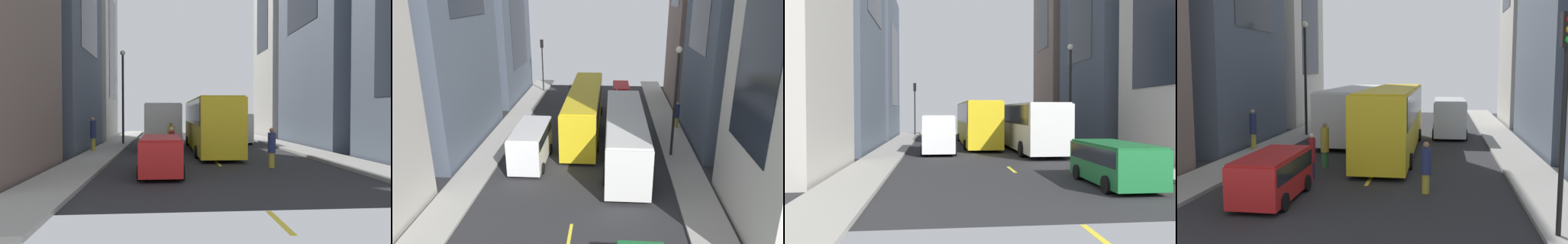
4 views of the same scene
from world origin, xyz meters
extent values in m
plane|color=#28282B|center=(0.00, 0.00, 0.00)|extent=(39.83, 39.83, 0.00)
cube|color=#9E9B93|center=(-6.80, 0.00, 0.07)|extent=(2.23, 44.00, 0.15)
cube|color=#9E9B93|center=(6.80, 0.00, 0.07)|extent=(2.23, 44.00, 0.15)
cube|color=yellow|center=(0.00, -21.00, 0.01)|extent=(0.16, 2.00, 0.01)
cube|color=yellow|center=(0.00, -10.50, 0.01)|extent=(0.16, 2.00, 0.01)
cube|color=yellow|center=(0.00, 0.00, 0.01)|extent=(0.16, 2.00, 0.01)
cube|color=yellow|center=(0.00, 10.50, 0.01)|extent=(0.16, 2.00, 0.01)
cube|color=yellow|center=(0.00, 21.00, 0.01)|extent=(0.16, 2.00, 0.01)
cube|color=beige|center=(-12.75, 8.98, 9.25)|extent=(9.28, 8.45, 18.51)
cube|color=#1E232D|center=(-12.75, 8.98, 9.25)|extent=(9.37, 4.65, 10.18)
cube|color=silver|center=(-2.88, 1.42, 1.77)|extent=(2.55, 12.53, 3.00)
cube|color=black|center=(-2.88, 1.42, 2.62)|extent=(2.60, 11.53, 1.20)
cube|color=beige|center=(-2.88, 1.42, 3.31)|extent=(2.45, 12.03, 0.08)
cylinder|color=black|center=(-4.05, 5.30, 0.50)|extent=(0.46, 1.00, 1.00)
cylinder|color=black|center=(-1.70, 5.30, 0.50)|extent=(0.46, 1.00, 1.00)
cylinder|color=black|center=(-4.05, -2.47, 0.50)|extent=(0.46, 1.00, 1.00)
cylinder|color=black|center=(-1.70, -2.47, 0.50)|extent=(0.46, 1.00, 1.00)
cube|color=yellow|center=(0.30, -3.92, 1.86)|extent=(2.45, 13.87, 3.30)
cube|color=black|center=(0.30, -3.92, 2.72)|extent=(2.50, 12.76, 1.48)
cube|color=gold|center=(0.30, -3.92, 3.55)|extent=(2.35, 13.31, 0.08)
cylinder|color=black|center=(-0.83, 0.38, 0.38)|extent=(0.44, 0.76, 0.76)
cylinder|color=black|center=(1.43, 0.38, 0.38)|extent=(0.44, 0.76, 0.76)
cylinder|color=black|center=(-0.83, -8.22, 0.38)|extent=(0.44, 0.76, 0.76)
cylinder|color=black|center=(1.43, -8.22, 0.38)|extent=(0.44, 0.76, 0.76)
cube|color=white|center=(3.48, 2.54, 1.35)|extent=(2.05, 5.06, 2.30)
cube|color=black|center=(3.48, 2.54, 2.10)|extent=(2.09, 4.66, 0.69)
cube|color=silver|center=(3.48, 2.54, 2.54)|extent=(1.97, 4.86, 0.08)
cylinder|color=black|center=(2.54, 4.11, 0.36)|extent=(0.37, 0.72, 0.72)
cylinder|color=black|center=(4.42, 4.11, 0.36)|extent=(0.37, 0.72, 0.72)
cylinder|color=black|center=(2.54, 0.98, 0.36)|extent=(0.37, 0.72, 0.72)
cylinder|color=black|center=(4.42, 0.98, 0.36)|extent=(0.37, 0.72, 0.72)
cube|color=#1E7238|center=(-3.13, 14.99, 0.86)|extent=(1.88, 4.62, 1.38)
cube|color=black|center=(-3.13, 14.99, 1.21)|extent=(1.92, 4.25, 0.58)
cube|color=#1A612F|center=(-3.13, 14.99, 1.59)|extent=(1.81, 4.43, 0.08)
cylinder|color=black|center=(-3.99, 16.42, 0.31)|extent=(0.34, 0.62, 0.62)
cylinder|color=black|center=(-2.26, 16.42, 0.31)|extent=(0.34, 0.62, 0.62)
cylinder|color=black|center=(-3.99, 13.55, 0.31)|extent=(0.34, 0.62, 0.62)
cylinder|color=black|center=(-2.26, 13.55, 0.31)|extent=(0.34, 0.62, 0.62)
cube|color=red|center=(-2.94, -13.84, 0.87)|extent=(1.71, 4.12, 1.39)
cube|color=black|center=(-2.94, -13.84, 1.22)|extent=(1.74, 3.79, 0.58)
cube|color=#A91A1A|center=(-2.94, -13.84, 1.60)|extent=(1.64, 3.95, 0.08)
cylinder|color=black|center=(-3.72, -12.57, 0.31)|extent=(0.31, 0.62, 0.62)
cylinder|color=black|center=(-2.15, -12.57, 0.31)|extent=(0.31, 0.62, 0.62)
cylinder|color=black|center=(-3.72, -15.12, 0.31)|extent=(0.31, 0.62, 0.62)
cylinder|color=black|center=(-2.15, -15.12, 0.31)|extent=(0.31, 0.62, 0.62)
cylinder|color=gold|center=(-7.50, -4.84, 0.57)|extent=(0.28, 0.28, 0.83)
cylinder|color=navy|center=(-7.50, -4.84, 1.56)|extent=(0.37, 0.37, 1.16)
sphere|color=tan|center=(-7.50, -4.84, 2.25)|extent=(0.22, 0.22, 0.22)
cylinder|color=navy|center=(-2.43, -10.64, 0.36)|extent=(0.22, 0.22, 0.71)
cylinder|color=maroon|center=(-2.43, -10.64, 1.22)|extent=(0.29, 0.29, 1.01)
sphere|color=beige|center=(-2.43, -10.64, 1.83)|extent=(0.21, 0.21, 0.21)
cylinder|color=gold|center=(2.38, -12.22, 0.37)|extent=(0.28, 0.28, 0.73)
cylinder|color=navy|center=(2.38, -12.22, 1.22)|extent=(0.38, 0.38, 0.98)
sphere|color=#8C6647|center=(2.38, -12.22, 1.83)|extent=(0.23, 0.23, 0.23)
cylinder|color=#336B38|center=(-2.43, -8.51, 0.38)|extent=(0.29, 0.29, 0.76)
cylinder|color=gold|center=(-2.43, -8.51, 1.34)|extent=(0.39, 0.39, 1.16)
sphere|color=#8C6647|center=(-2.43, -8.51, 2.03)|extent=(0.21, 0.21, 0.21)
cylinder|color=black|center=(-6.18, 0.99, 3.77)|extent=(0.18, 0.18, 7.24)
sphere|color=silver|center=(-6.18, 0.99, 7.57)|extent=(0.44, 0.44, 0.44)
camera|label=1|loc=(-2.80, -29.75, 2.67)|focal=34.07mm
camera|label=2|loc=(-1.82, 25.07, 10.99)|focal=33.63mm
camera|label=3|loc=(3.60, 29.47, 2.82)|focal=36.67mm
camera|label=4|loc=(2.90, -28.98, 4.61)|focal=42.12mm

